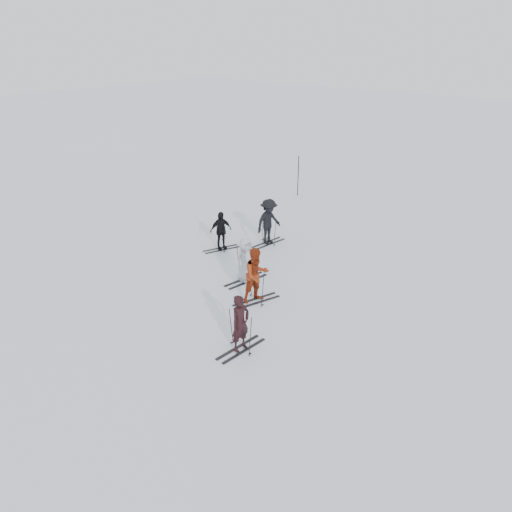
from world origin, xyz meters
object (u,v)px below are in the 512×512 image
Objects in this scene: skier_uphill_left at (221,231)px; skier_uphill_far at (269,222)px; piste_marker at (298,176)px; skier_grey at (246,260)px; skier_near_dark at (240,324)px; skier_red at (256,276)px.

skier_uphill_left is 2.05m from skier_uphill_far.
skier_uphill_far is 0.89× the size of piste_marker.
skier_grey reaches higher than skier_uphill_left.
skier_near_dark is at bearing -131.90° from skier_grey.
skier_uphill_far is at bearing -66.08° from piste_marker.
piste_marker reaches higher than skier_uphill_left.
skier_uphill_left is at bearing 69.44° from skier_grey.
skier_red is 0.87× the size of piste_marker.
skier_grey is 0.84× the size of skier_uphill_far.
skier_grey is 3.01m from skier_uphill_left.
piste_marker is (-6.82, 12.90, 0.24)m from skier_near_dark.
skier_near_dark reaches higher than skier_grey.
skier_red is 11.81m from piste_marker.
skier_near_dark is 7.12m from skier_uphill_left.
piste_marker is (-2.80, 6.31, 0.12)m from skier_uphill_far.
skier_red reaches higher than skier_uphill_left.
skier_near_dark is at bearing -140.16° from skier_uphill_far.
skier_red is 0.98× the size of skier_uphill_far.
skier_red is 4.53m from skier_uphill_left.
skier_grey is at bearing 72.20° from skier_red.
skier_red is 1.18× the size of skier_uphill_left.
skier_red is 1.17× the size of skier_grey.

